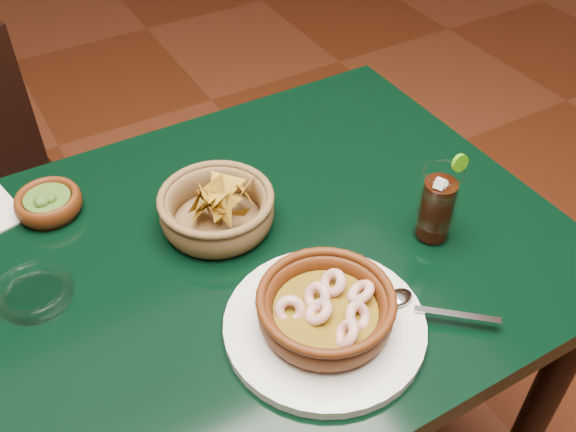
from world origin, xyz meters
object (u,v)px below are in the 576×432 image
dining_chair (3,204)px  shrimp_plate (326,314)px  chip_basket (217,209)px  dining_table (212,304)px  cola_drink (437,205)px

dining_chair → shrimp_plate: 1.02m
chip_basket → dining_table: bearing=-126.1°
cola_drink → dining_chair: bearing=126.9°
dining_table → chip_basket: size_ratio=5.23×
dining_table → cola_drink: (0.36, -0.13, 0.17)m
dining_table → shrimp_plate: shrimp_plate is taller
dining_table → dining_chair: dining_chair is taller
shrimp_plate → cola_drink: cola_drink is taller
dining_table → dining_chair: (-0.26, 0.70, -0.19)m
dining_table → dining_chair: size_ratio=1.43×
dining_table → dining_chair: 0.77m
shrimp_plate → cola_drink: 0.28m
dining_chair → shrimp_plate: size_ratio=2.24×
shrimp_plate → chip_basket: 0.29m
dining_table → dining_chair: bearing=110.4°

